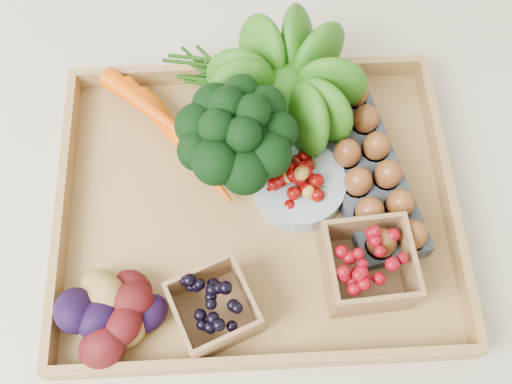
{
  "coord_description": "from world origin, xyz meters",
  "views": [
    {
      "loc": [
        -0.02,
        -0.32,
        0.76
      ],
      "look_at": [
        0.0,
        0.0,
        0.06
      ],
      "focal_mm": 40.0,
      "sensor_mm": 36.0,
      "label": 1
    }
  ],
  "objects_px": {
    "broccoli": "(237,153)",
    "egg_carton": "(364,173)",
    "tray": "(256,207)",
    "cherry_bowl": "(299,186)"
  },
  "relations": [
    {
      "from": "broccoli",
      "to": "egg_carton",
      "type": "bearing_deg",
      "value": -5.13
    },
    {
      "from": "tray",
      "to": "egg_carton",
      "type": "height_order",
      "value": "egg_carton"
    },
    {
      "from": "broccoli",
      "to": "egg_carton",
      "type": "relative_size",
      "value": 0.57
    },
    {
      "from": "broccoli",
      "to": "egg_carton",
      "type": "xyz_separation_m",
      "value": [
        0.18,
        -0.02,
        -0.05
      ]
    },
    {
      "from": "cherry_bowl",
      "to": "egg_carton",
      "type": "distance_m",
      "value": 0.1
    },
    {
      "from": "tray",
      "to": "broccoli",
      "type": "bearing_deg",
      "value": 114.0
    },
    {
      "from": "cherry_bowl",
      "to": "broccoli",
      "type": "bearing_deg",
      "value": 158.67
    },
    {
      "from": "tray",
      "to": "cherry_bowl",
      "type": "relative_size",
      "value": 4.22
    },
    {
      "from": "broccoli",
      "to": "egg_carton",
      "type": "height_order",
      "value": "broccoli"
    },
    {
      "from": "tray",
      "to": "cherry_bowl",
      "type": "bearing_deg",
      "value": 17.19
    }
  ]
}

